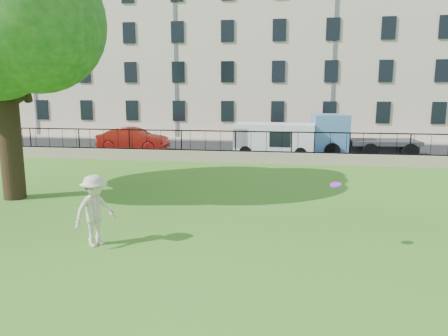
% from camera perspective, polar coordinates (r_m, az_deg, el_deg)
% --- Properties ---
extents(ground, '(120.00, 120.00, 0.00)m').
position_cam_1_polar(ground, '(12.30, -5.45, -8.67)').
color(ground, '#366D1A').
rests_on(ground, ground).
extents(retaining_wall, '(50.00, 0.40, 0.60)m').
position_cam_1_polar(retaining_wall, '(23.74, 1.50, 1.46)').
color(retaining_wall, gray).
rests_on(retaining_wall, ground).
extents(iron_railing, '(50.00, 0.05, 1.13)m').
position_cam_1_polar(iron_railing, '(23.62, 1.51, 3.50)').
color(iron_railing, black).
rests_on(iron_railing, retaining_wall).
extents(street, '(60.00, 9.00, 0.01)m').
position_cam_1_polar(street, '(28.40, 2.66, 2.34)').
color(street, black).
rests_on(street, ground).
extents(sidewalk, '(60.00, 1.40, 0.12)m').
position_cam_1_polar(sidewalk, '(33.53, 3.57, 3.68)').
color(sidewalk, gray).
rests_on(sidewalk, ground).
extents(building_row, '(56.40, 10.40, 13.80)m').
position_cam_1_polar(building_row, '(39.04, 4.44, 14.71)').
color(building_row, beige).
rests_on(building_row, ground).
extents(man, '(1.20, 1.39, 1.86)m').
position_cam_1_polar(man, '(11.67, -16.49, -5.36)').
color(man, beige).
rests_on(man, ground).
extents(frisbee, '(0.31, 0.30, 0.12)m').
position_cam_1_polar(frisbee, '(10.85, 14.38, -2.15)').
color(frisbee, purple).
extents(red_sedan, '(4.52, 1.67, 1.48)m').
position_cam_1_polar(red_sedan, '(28.63, -11.78, 3.68)').
color(red_sedan, maroon).
rests_on(red_sedan, street).
extents(white_van, '(4.71, 2.04, 1.94)m').
position_cam_1_polar(white_van, '(25.86, 6.57, 3.64)').
color(white_van, silver).
rests_on(white_van, street).
extents(blue_truck, '(6.04, 2.62, 2.46)m').
position_cam_1_polar(blue_truck, '(27.04, 17.67, 4.07)').
color(blue_truck, '#5181BE').
rests_on(blue_truck, street).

